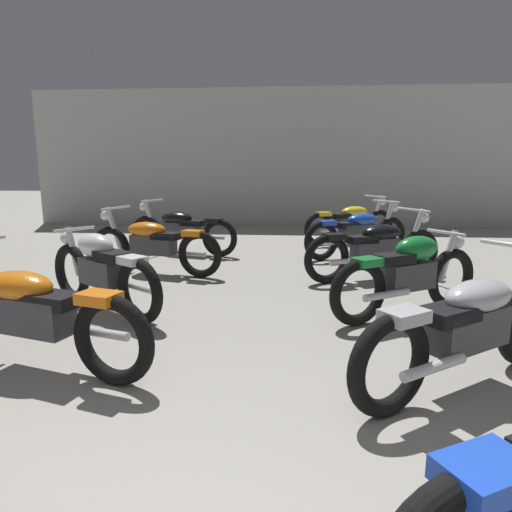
# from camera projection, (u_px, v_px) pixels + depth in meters

# --- Properties ---
(back_wall) EXTENTS (13.23, 0.24, 3.60)m
(back_wall) POSITION_uv_depth(u_px,v_px,m) (278.00, 158.00, 11.91)
(back_wall) COLOR #B2B2AD
(back_wall) RESTS_ON ground
(motorcycle_left_row_1) EXTENTS (2.11, 0.86, 0.97)m
(motorcycle_left_row_1) POSITION_uv_depth(u_px,v_px,m) (30.00, 312.00, 3.40)
(motorcycle_left_row_1) COLOR black
(motorcycle_left_row_1) RESTS_ON ground
(motorcycle_left_row_2) EXTENTS (1.68, 1.21, 0.88)m
(motorcycle_left_row_2) POSITION_uv_depth(u_px,v_px,m) (102.00, 270.00, 4.81)
(motorcycle_left_row_2) COLOR black
(motorcycle_left_row_2) RESTS_ON ground
(motorcycle_left_row_3) EXTENTS (2.13, 0.81, 0.97)m
(motorcycle_left_row_3) POSITION_uv_depth(u_px,v_px,m) (153.00, 243.00, 6.54)
(motorcycle_left_row_3) COLOR black
(motorcycle_left_row_3) RESTS_ON ground
(motorcycle_left_row_4) EXTENTS (2.11, 0.86, 0.97)m
(motorcycle_left_row_4) POSITION_uv_depth(u_px,v_px,m) (181.00, 229.00, 8.09)
(motorcycle_left_row_4) COLOR black
(motorcycle_left_row_4) RESTS_ON ground
(motorcycle_right_row_1) EXTENTS (1.84, 1.34, 0.97)m
(motorcycle_right_row_1) POSITION_uv_depth(u_px,v_px,m) (469.00, 325.00, 3.11)
(motorcycle_right_row_1) COLOR black
(motorcycle_right_row_1) RESTS_ON ground
(motorcycle_right_row_2) EXTENTS (1.74, 1.12, 0.88)m
(motorcycle_right_row_2) POSITION_uv_depth(u_px,v_px,m) (409.00, 273.00, 4.63)
(motorcycle_right_row_2) COLOR black
(motorcycle_right_row_2) RESTS_ON ground
(motorcycle_right_row_3) EXTENTS (2.02, 1.06, 0.97)m
(motorcycle_right_row_3) POSITION_uv_depth(u_px,v_px,m) (376.00, 247.00, 6.23)
(motorcycle_right_row_3) COLOR black
(motorcycle_right_row_3) RESTS_ON ground
(motorcycle_right_row_4) EXTENTS (1.93, 1.21, 0.97)m
(motorcycle_right_row_4) POSITION_uv_depth(u_px,v_px,m) (358.00, 231.00, 7.81)
(motorcycle_right_row_4) COLOR black
(motorcycle_right_row_4) RESTS_ON ground
(motorcycle_right_row_5) EXTENTS (1.97, 1.16, 0.97)m
(motorcycle_right_row_5) POSITION_uv_depth(u_px,v_px,m) (351.00, 221.00, 9.28)
(motorcycle_right_row_5) COLOR black
(motorcycle_right_row_5) RESTS_ON ground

